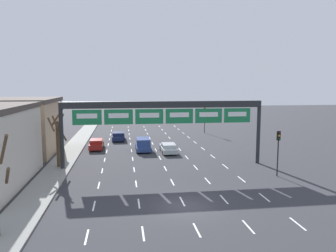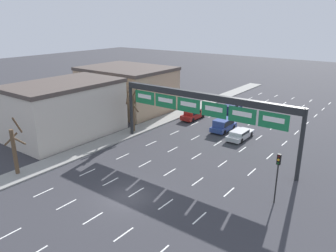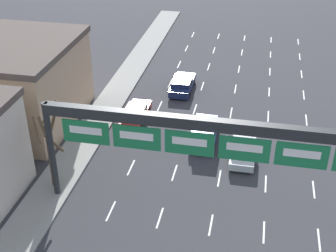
% 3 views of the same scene
% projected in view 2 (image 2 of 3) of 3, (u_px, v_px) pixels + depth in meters
% --- Properties ---
extents(ground_plane, '(220.00, 220.00, 0.00)m').
position_uv_depth(ground_plane, '(129.00, 197.00, 28.40)').
color(ground_plane, '#333338').
extents(sidewalk_left, '(2.80, 110.00, 0.15)m').
position_uv_depth(sidewalk_left, '(51.00, 163.00, 34.82)').
color(sidewalk_left, gray).
rests_on(sidewalk_left, ground_plane).
extents(lane_dashes, '(13.32, 67.00, 0.01)m').
position_uv_depth(lane_dashes, '(208.00, 149.00, 38.65)').
color(lane_dashes, white).
rests_on(lane_dashes, ground_plane).
extents(sign_gantry, '(21.81, 0.70, 7.10)m').
position_uv_depth(sign_gantry, '(202.00, 103.00, 35.57)').
color(sign_gantry, '#232628').
rests_on(sign_gantry, ground_plane).
extents(building_near, '(8.96, 14.19, 7.07)m').
position_uv_depth(building_near, '(65.00, 109.00, 42.38)').
color(building_near, beige).
rests_on(building_near, ground_plane).
extents(building_far, '(14.14, 11.15, 7.13)m').
position_uv_depth(building_far, '(127.00, 88.00, 54.65)').
color(building_far, tan).
rests_on(building_far, ground_plane).
extents(car_red, '(1.81, 4.68, 1.37)m').
position_uv_depth(car_red, '(193.00, 114.00, 50.09)').
color(car_red, maroon).
rests_on(car_red, ground_plane).
extents(car_navy, '(1.97, 4.78, 1.33)m').
position_uv_depth(car_navy, '(231.00, 108.00, 53.57)').
color(car_navy, '#19234C').
rests_on(car_navy, ground_plane).
extents(suv_blue, '(1.96, 4.42, 1.70)m').
position_uv_depth(suv_blue, '(223.00, 124.00, 44.81)').
color(suv_blue, navy).
rests_on(suv_blue, ground_plane).
extents(car_silver, '(1.88, 4.86, 1.20)m').
position_uv_depth(car_silver, '(240.00, 134.00, 41.86)').
color(car_silver, '#B7B7BC').
rests_on(car_silver, ground_plane).
extents(traffic_light_near_gantry, '(0.30, 0.35, 4.44)m').
position_uv_depth(traffic_light_near_gantry, '(278.00, 169.00, 26.48)').
color(traffic_light_near_gantry, black).
rests_on(traffic_light_near_gantry, ground_plane).
extents(tree_bare_closest, '(2.00, 1.86, 6.39)m').
position_uv_depth(tree_bare_closest, '(133.00, 109.00, 43.56)').
color(tree_bare_closest, brown).
rests_on(tree_bare_closest, sidewalk_left).
extents(tree_bare_second, '(1.99, 1.63, 5.98)m').
position_uv_depth(tree_bare_second, '(15.00, 148.00, 31.60)').
color(tree_bare_second, brown).
rests_on(tree_bare_second, sidewalk_left).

